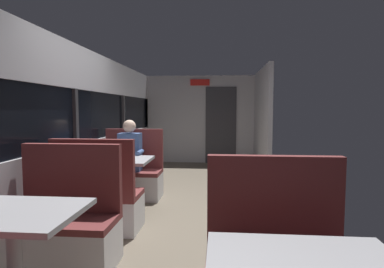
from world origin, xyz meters
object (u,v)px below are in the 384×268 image
(bench_mid_window_facing_end, at_px, (99,203))
(bench_near_window_facing_entry, at_px, (65,230))
(bench_mid_window_facing_entry, at_px, (132,177))
(dining_table_near_window, at_px, (13,225))
(seated_passenger, at_px, (131,165))
(dining_table_mid_window, at_px, (118,166))

(bench_mid_window_facing_end, bearing_deg, bench_near_window_facing_entry, -90.00)
(bench_mid_window_facing_end, xyz_separation_m, bench_mid_window_facing_entry, (0.00, 1.40, 0.00))
(dining_table_near_window, xyz_separation_m, bench_near_window_facing_entry, (0.00, 0.70, -0.31))
(dining_table_near_window, distance_m, seated_passenger, 2.84)
(dining_table_mid_window, distance_m, seated_passenger, 0.64)
(dining_table_mid_window, xyz_separation_m, bench_mid_window_facing_end, (0.00, -0.70, -0.31))
(bench_near_window_facing_entry, bearing_deg, dining_table_near_window, -90.00)
(bench_near_window_facing_entry, height_order, bench_mid_window_facing_entry, same)
(bench_mid_window_facing_end, height_order, bench_mid_window_facing_entry, same)
(dining_table_mid_window, bearing_deg, dining_table_near_window, -90.00)
(bench_mid_window_facing_entry, distance_m, seated_passenger, 0.22)
(bench_near_window_facing_entry, bearing_deg, seated_passenger, 90.00)
(bench_near_window_facing_entry, distance_m, bench_mid_window_facing_end, 0.81)
(bench_mid_window_facing_entry, bearing_deg, bench_near_window_facing_entry, -90.00)
(bench_near_window_facing_entry, distance_m, dining_table_mid_window, 1.54)
(bench_near_window_facing_entry, xyz_separation_m, bench_mid_window_facing_entry, (0.00, 2.21, 0.00))
(dining_table_mid_window, relative_size, bench_mid_window_facing_entry, 0.82)
(bench_near_window_facing_entry, height_order, dining_table_mid_window, bench_near_window_facing_entry)
(dining_table_near_window, height_order, seated_passenger, seated_passenger)
(bench_near_window_facing_entry, bearing_deg, bench_mid_window_facing_entry, 90.00)
(dining_table_near_window, distance_m, bench_mid_window_facing_end, 1.54)
(bench_mid_window_facing_entry, bearing_deg, dining_table_near_window, -90.00)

